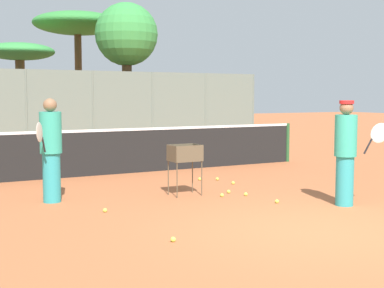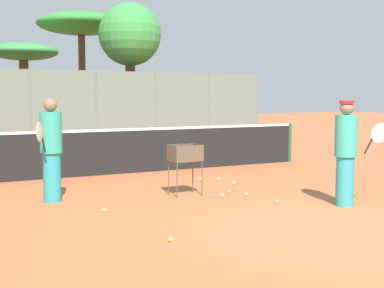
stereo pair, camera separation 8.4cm
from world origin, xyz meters
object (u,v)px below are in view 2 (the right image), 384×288
at_px(tennis_net, 139,149).
at_px(ball_cart, 186,157).
at_px(player_white_outfit, 51,149).
at_px(player_red_cap, 346,152).

distance_m(tennis_net, ball_cart, 3.15).
bearing_deg(ball_cart, player_white_outfit, 167.23).
bearing_deg(player_white_outfit, ball_cart, 109.28).
height_order(tennis_net, player_white_outfit, player_white_outfit).
relative_size(tennis_net, player_white_outfit, 5.09).
bearing_deg(tennis_net, player_white_outfit, -136.00).
height_order(tennis_net, ball_cart, tennis_net).
bearing_deg(player_red_cap, player_white_outfit, -175.56).
bearing_deg(ball_cart, player_red_cap, -47.59).
xyz_separation_m(player_red_cap, ball_cart, (-1.92, 2.10, -0.20)).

